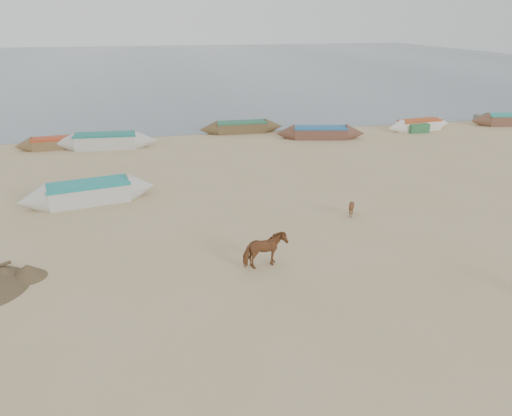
{
  "coord_description": "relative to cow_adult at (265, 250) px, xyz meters",
  "views": [
    {
      "loc": [
        -4.18,
        -13.92,
        8.1
      ],
      "look_at": [
        0.0,
        4.0,
        1.0
      ],
      "focal_mm": 35.0,
      "sensor_mm": 36.0,
      "label": 1
    }
  ],
  "objects": [
    {
      "name": "cow_adult",
      "position": [
        0.0,
        0.0,
        0.0
      ],
      "size": [
        1.62,
        1.0,
        1.27
      ],
      "primitive_type": "imported",
      "rotation": [
        0.0,
        0.0,
        1.8
      ],
      "color": "brown",
      "rests_on": "ground"
    },
    {
      "name": "near_canoe",
      "position": [
        -6.38,
        8.09,
        -0.16
      ],
      "size": [
        6.35,
        2.69,
        0.94
      ],
      "primitive_type": null,
      "rotation": [
        0.0,
        0.0,
        0.2
      ],
      "color": "beige",
      "rests_on": "ground"
    },
    {
      "name": "calf_front",
      "position": [
        4.76,
        3.65,
        -0.24
      ],
      "size": [
        0.88,
        0.84,
        0.78
      ],
      "primitive_type": "imported",
      "rotation": [
        0.0,
        0.0,
        -1.21
      ],
      "color": "brown",
      "rests_on": "ground"
    },
    {
      "name": "sea",
      "position": [
        0.4,
        81.05,
        -0.63
      ],
      "size": [
        160.0,
        160.0,
        0.0
      ],
      "primitive_type": "plane",
      "color": "slate",
      "rests_on": "ground"
    },
    {
      "name": "ground",
      "position": [
        0.4,
        -0.95,
        -0.63
      ],
      "size": [
        140.0,
        140.0,
        0.0
      ],
      "primitive_type": "plane",
      "color": "tan",
      "rests_on": "ground"
    },
    {
      "name": "beach_clutter",
      "position": [
        4.96,
        18.69,
        -0.34
      ],
      "size": [
        46.25,
        4.78,
        0.64
      ],
      "color": "#2F6A47",
      "rests_on": "ground"
    },
    {
      "name": "waterline_canoes",
      "position": [
        -0.5,
        19.12,
        -0.2
      ],
      "size": [
        56.04,
        5.06,
        0.98
      ],
      "color": "brown",
      "rests_on": "ground"
    }
  ]
}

